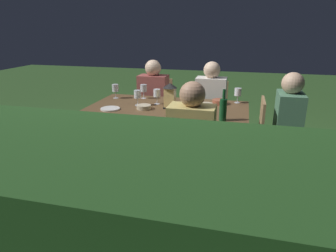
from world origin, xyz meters
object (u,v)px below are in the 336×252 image
object	(u,v)px
lantern_centerpiece	(170,94)
wine_glass_c	(115,89)
wine_glass_b	(144,89)
person_in_mustard	(192,139)
chair_side_left_a	(211,111)
dining_table	(168,112)
bowl_salad	(144,107)
chair_side_left_b	(156,107)
chair_head_near	(272,137)
plate_b	(186,115)
wine_glass_a	(137,95)
chair_side_right_a	(188,165)
person_in_rust	(152,100)
wine_glass_e	(157,94)
bowl_olives	(220,102)
person_in_green	(294,124)
plate_a	(110,109)
person_in_cream	(210,103)
wine_glass_d	(238,93)
chair_side_right_b	(102,155)
green_bottle_on_table	(223,109)
bowl_bread	(207,105)

from	to	relation	value
lantern_centerpiece	wine_glass_c	distance (m)	0.79
wine_glass_b	wine_glass_c	world-z (taller)	same
person_in_mustard	chair_side_left_a	world-z (taller)	person_in_mustard
dining_table	bowl_salad	world-z (taller)	bowl_salad
chair_side_left_b	lantern_centerpiece	size ratio (longest dim) A/B	3.28
chair_side_left_b	wine_glass_b	world-z (taller)	wine_glass_b
chair_side_left_b	person_in_mustard	bearing A→B (deg)	116.98
chair_head_near	plate_b	world-z (taller)	chair_head_near
wine_glass_a	chair_side_left_b	bearing A→B (deg)	-87.06
chair_side_right_a	person_in_rust	xyz separation A→B (m)	(0.76, -1.50, 0.15)
person_in_rust	wine_glass_e	xyz separation A→B (m)	(-0.23, 0.57, 0.21)
wine_glass_e	plate_b	world-z (taller)	wine_glass_e
wine_glass_c	wine_glass_e	size ratio (longest dim) A/B	1.00
bowl_olives	wine_glass_a	bearing A→B (deg)	18.33
person_in_mustard	bowl_salad	distance (m)	0.79
dining_table	wine_glass_a	size ratio (longest dim) A/B	10.03
person_in_green	chair_side_left_b	xyz separation A→B (m)	(1.67, -0.85, -0.15)
chair_side_left_b	wine_glass_a	bearing A→B (deg)	92.94
bowl_salad	chair_side_left_b	bearing A→B (deg)	-80.95
wine_glass_a	person_in_green	bearing A→B (deg)	-179.17
person_in_mustard	plate_a	world-z (taller)	person_in_mustard
chair_head_near	person_in_cream	distance (m)	0.98
chair_head_near	plate_a	distance (m)	1.69
chair_head_near	wine_glass_e	world-z (taller)	wine_glass_e
chair_side_left_b	person_in_cream	bearing A→B (deg)	165.63
plate_a	wine_glass_a	bearing A→B (deg)	-133.91
dining_table	wine_glass_d	distance (m)	0.82
chair_head_near	person_in_mustard	size ratio (longest dim) A/B	0.76
person_in_rust	wine_glass_a	size ratio (longest dim) A/B	6.80
plate_a	wine_glass_b	bearing A→B (deg)	-107.78
chair_side_right_b	bowl_olives	world-z (taller)	chair_side_right_b
bowl_olives	green_bottle_on_table	bearing A→B (deg)	97.25
person_in_cream	wine_glass_c	distance (m)	1.19
chair_side_left_a	plate_b	world-z (taller)	chair_side_left_a
person_in_rust	wine_glass_d	distance (m)	1.16
wine_glass_b	bowl_salad	bearing A→B (deg)	108.68
plate_a	bowl_salad	bearing A→B (deg)	-163.13
person_in_mustard	bowl_salad	world-z (taller)	person_in_mustard
wine_glass_a	wine_glass_c	distance (m)	0.45
wine_glass_b	bowl_salad	size ratio (longest dim) A/B	1.11
chair_side_right_b	wine_glass_e	distance (m)	1.02
person_in_rust	wine_glass_c	world-z (taller)	person_in_rust
person_in_mustard	dining_table	bearing A→B (deg)	-59.65
bowl_bread	wine_glass_c	bearing A→B (deg)	-7.49
chair_head_near	wine_glass_d	distance (m)	0.64
chair_head_near	person_in_green	xyz separation A→B (m)	(-0.20, 0.00, 0.15)
person_in_mustard	wine_glass_c	distance (m)	1.42
person_in_mustard	chair_side_left_a	distance (m)	1.51
chair_side_right_a	bowl_olives	bearing A→B (deg)	-97.62
person_in_cream	bowl_salad	size ratio (longest dim) A/B	7.53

